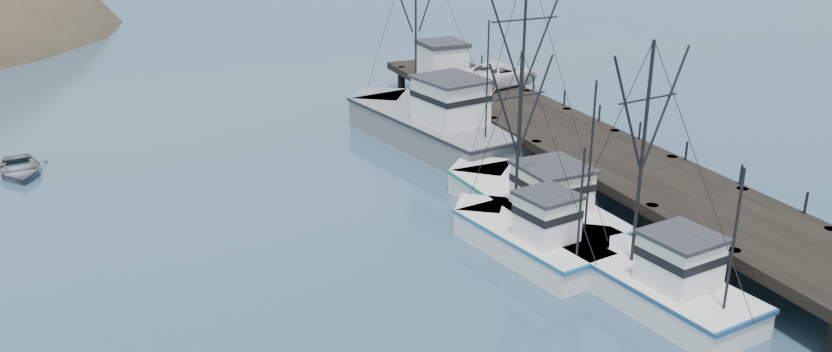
{
  "coord_description": "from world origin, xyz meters",
  "views": [
    {
      "loc": [
        -11.28,
        -20.63,
        15.8
      ],
      "look_at": [
        2.6,
        12.26,
        2.5
      ],
      "focal_mm": 35.0,
      "sensor_mm": 36.0,
      "label": 1
    }
  ],
  "objects_px": {
    "pier": "(576,141)",
    "trawler_far": "(530,202)",
    "trawler_mid": "(526,237)",
    "work_vessel": "(430,124)",
    "trawler_near": "(648,279)",
    "pier_shed": "(442,61)",
    "pickup_truck": "(499,74)",
    "motorboat": "(20,174)"
  },
  "relations": [
    {
      "from": "pier",
      "to": "trawler_far",
      "type": "distance_m",
      "value": 7.92
    },
    {
      "from": "trawler_mid",
      "to": "trawler_far",
      "type": "distance_m",
      "value": 4.06
    },
    {
      "from": "work_vessel",
      "to": "trawler_near",
      "type": "bearing_deg",
      "value": -90.15
    },
    {
      "from": "trawler_far",
      "to": "pier_shed",
      "type": "distance_m",
      "value": 20.66
    },
    {
      "from": "trawler_mid",
      "to": "pickup_truck",
      "type": "relative_size",
      "value": 1.55
    },
    {
      "from": "trawler_near",
      "to": "pickup_truck",
      "type": "bearing_deg",
      "value": 74.36
    },
    {
      "from": "trawler_near",
      "to": "work_vessel",
      "type": "bearing_deg",
      "value": 89.85
    },
    {
      "from": "trawler_mid",
      "to": "pickup_truck",
      "type": "distance_m",
      "value": 22.71
    },
    {
      "from": "trawler_near",
      "to": "trawler_mid",
      "type": "xyz_separation_m",
      "value": [
        -2.44,
        5.34,
        -0.0
      ]
    },
    {
      "from": "pier",
      "to": "trawler_near",
      "type": "height_order",
      "value": "trawler_near"
    },
    {
      "from": "pier",
      "to": "trawler_near",
      "type": "relative_size",
      "value": 4.18
    },
    {
      "from": "pier",
      "to": "trawler_near",
      "type": "distance_m",
      "value": 15.04
    },
    {
      "from": "pier",
      "to": "trawler_far",
      "type": "relative_size",
      "value": 3.48
    },
    {
      "from": "pier",
      "to": "trawler_far",
      "type": "bearing_deg",
      "value": -139.27
    },
    {
      "from": "trawler_far",
      "to": "pier_shed",
      "type": "height_order",
      "value": "trawler_far"
    },
    {
      "from": "pier_shed",
      "to": "work_vessel",
      "type": "bearing_deg",
      "value": -120.01
    },
    {
      "from": "pickup_truck",
      "to": "trawler_near",
      "type": "bearing_deg",
      "value": 147.7
    },
    {
      "from": "trawler_far",
      "to": "pickup_truck",
      "type": "relative_size",
      "value": 2.11
    },
    {
      "from": "trawler_near",
      "to": "trawler_far",
      "type": "relative_size",
      "value": 0.83
    },
    {
      "from": "pier",
      "to": "motorboat",
      "type": "relative_size",
      "value": 9.36
    },
    {
      "from": "trawler_near",
      "to": "trawler_far",
      "type": "height_order",
      "value": "trawler_far"
    },
    {
      "from": "trawler_near",
      "to": "work_vessel",
      "type": "height_order",
      "value": "work_vessel"
    },
    {
      "from": "work_vessel",
      "to": "pickup_truck",
      "type": "distance_m",
      "value": 8.48
    },
    {
      "from": "trawler_near",
      "to": "motorboat",
      "type": "height_order",
      "value": "trawler_near"
    },
    {
      "from": "pier",
      "to": "pickup_truck",
      "type": "xyz_separation_m",
      "value": [
        1.5,
        11.91,
        1.14
      ]
    },
    {
      "from": "pier_shed",
      "to": "pickup_truck",
      "type": "xyz_separation_m",
      "value": [
        3.0,
        -2.97,
        -0.58
      ]
    },
    {
      "from": "pier",
      "to": "motorboat",
      "type": "xyz_separation_m",
      "value": [
        -29.22,
        11.43,
        -1.69
      ]
    },
    {
      "from": "trawler_near",
      "to": "trawler_mid",
      "type": "height_order",
      "value": "trawler_near"
    },
    {
      "from": "trawler_far",
      "to": "pickup_truck",
      "type": "distance_m",
      "value": 18.71
    },
    {
      "from": "trawler_mid",
      "to": "pier_shed",
      "type": "distance_m",
      "value": 24.49
    },
    {
      "from": "trawler_far",
      "to": "motorboat",
      "type": "distance_m",
      "value": 28.56
    },
    {
      "from": "trawler_near",
      "to": "pickup_truck",
      "type": "relative_size",
      "value": 1.75
    },
    {
      "from": "trawler_mid",
      "to": "pickup_truck",
      "type": "xyz_separation_m",
      "value": [
        9.66,
        20.45,
        2.02
      ]
    },
    {
      "from": "trawler_mid",
      "to": "pier_shed",
      "type": "xyz_separation_m",
      "value": [
        6.66,
        23.42,
        2.6
      ]
    },
    {
      "from": "trawler_near",
      "to": "motorboat",
      "type": "distance_m",
      "value": 34.55
    },
    {
      "from": "pickup_truck",
      "to": "pier_shed",
      "type": "bearing_deg",
      "value": 28.68
    },
    {
      "from": "pier",
      "to": "pier_shed",
      "type": "distance_m",
      "value": 15.05
    },
    {
      "from": "trawler_near",
      "to": "trawler_far",
      "type": "distance_m",
      "value": 8.75
    },
    {
      "from": "pier_shed",
      "to": "motorboat",
      "type": "bearing_deg",
      "value": -172.93
    },
    {
      "from": "trawler_far",
      "to": "motorboat",
      "type": "relative_size",
      "value": 2.69
    },
    {
      "from": "trawler_far",
      "to": "trawler_near",
      "type": "bearing_deg",
      "value": -88.4
    },
    {
      "from": "pier",
      "to": "work_vessel",
      "type": "bearing_deg",
      "value": 126.47
    }
  ]
}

